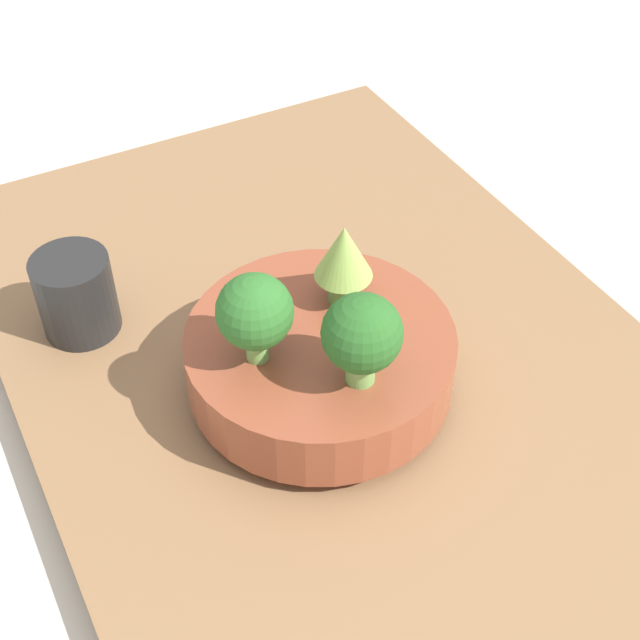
{
  "coord_description": "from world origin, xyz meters",
  "views": [
    {
      "loc": [
        -0.53,
        0.32,
        0.69
      ],
      "look_at": [
        -0.01,
        0.04,
        0.13
      ],
      "focal_mm": 50.0,
      "sensor_mm": 36.0,
      "label": 1
    }
  ],
  "objects": [
    {
      "name": "broccoli_floret_left",
      "position": [
        -0.07,
        0.03,
        0.16
      ],
      "size": [
        0.07,
        0.07,
        0.09
      ],
      "color": "#7AB256",
      "rests_on": "bowl"
    },
    {
      "name": "ground_plane",
      "position": [
        0.0,
        0.0,
        0.0
      ],
      "size": [
        6.0,
        6.0,
        0.0
      ],
      "primitive_type": "plane",
      "color": "beige"
    },
    {
      "name": "table",
      "position": [
        0.0,
        0.0,
        0.02
      ],
      "size": [
        0.99,
        0.62,
        0.04
      ],
      "color": "olive",
      "rests_on": "ground_plane"
    },
    {
      "name": "bowl",
      "position": [
        -0.01,
        0.04,
        0.08
      ],
      "size": [
        0.26,
        0.26,
        0.07
      ],
      "color": "brown",
      "rests_on": "table"
    },
    {
      "name": "cup",
      "position": [
        0.19,
        0.21,
        0.08
      ],
      "size": [
        0.08,
        0.08,
        0.09
      ],
      "color": "black",
      "rests_on": "table"
    },
    {
      "name": "broccoli_floret_back",
      "position": [
        -0.01,
        0.1,
        0.17
      ],
      "size": [
        0.07,
        0.07,
        0.09
      ],
      "color": "#7AB256",
      "rests_on": "bowl"
    },
    {
      "name": "romanesco_piece_near",
      "position": [
        0.02,
        -0.01,
        0.16
      ],
      "size": [
        0.06,
        0.06,
        0.09
      ],
      "color": "#609347",
      "rests_on": "bowl"
    }
  ]
}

